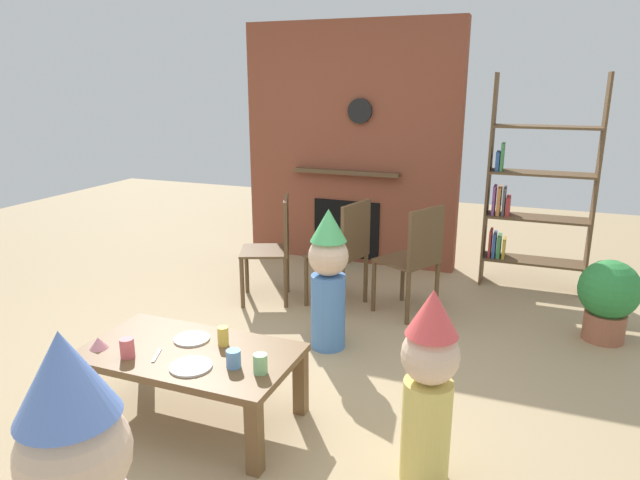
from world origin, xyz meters
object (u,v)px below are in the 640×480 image
Objects in this scene: coffee_table at (190,361)px; paper_plate_front at (191,366)px; paper_cup_far_left at (260,364)px; dining_chair_middle at (346,248)px; bookshelf at (531,195)px; paper_cup_near_right at (223,336)px; dining_chair_right at (416,255)px; paper_cup_near_left at (127,348)px; child_by_the_chairs at (328,276)px; child_in_pink at (429,383)px; birthday_cake_slice at (98,343)px; paper_cup_center at (234,359)px; dining_chair_left at (276,243)px; potted_plant_tall at (608,296)px; paper_plate_rear at (192,339)px.

coffee_table is 0.21m from paper_plate_front.
paper_cup_far_left reaches higher than coffee_table.
dining_chair_middle is at bearing 81.91° from coffee_table.
bookshelf is 3.46m from paper_plate_front.
paper_cup_near_right is 1.89m from dining_chair_right.
dining_chair_right is (-0.80, -1.04, -0.35)m from bookshelf.
paper_cup_near_left is 0.74m from paper_cup_far_left.
child_by_the_chairs is 0.76m from dining_chair_middle.
birthday_cake_slice is at bearing 5.25° from child_in_pink.
paper_cup_near_left is 0.59m from paper_cup_center.
child_in_pink is 2.44m from dining_chair_left.
paper_cup_near_left is at bearing 89.52° from dining_chair_right.
dining_chair_right is (-0.46, 1.91, 0.01)m from child_in_pink.
dining_chair_middle is at bearing 91.60° from paper_cup_center.
dining_chair_right is (0.84, 1.89, 0.15)m from coffee_table.
paper_cup_far_left is at bearing 4.80° from birthday_cake_slice.
potted_plant_tall is at bearing 41.02° from paper_cup_near_right.
paper_cup_center is at bearing 179.03° from paper_cup_far_left.
birthday_cake_slice is 3.42m from potted_plant_tall.
bookshelf is 18.04× the size of paper_cup_near_left.
potted_plant_tall is at bearing -58.82° from bookshelf.
paper_cup_far_left reaches higher than paper_plate_front.
dining_chair_middle reaches higher than paper_cup_near_right.
dining_chair_middle is (0.26, 1.86, 0.15)m from coffee_table.
paper_cup_center is at bearing 5.91° from birthday_cake_slice.
paper_cup_center is 0.16× the size of potted_plant_tall.
coffee_table is at bearing 78.21° from dining_chair_left.
paper_cup_near_left reaches higher than birthday_cake_slice.
paper_plate_front is 0.59m from birthday_cake_slice.
paper_cup_far_left is 0.10× the size of child_by_the_chairs.
child_by_the_chairs reaches higher than dining_chair_middle.
paper_cup_near_right is (0.14, 0.13, 0.11)m from coffee_table.
dining_chair_left is at bearing -113.67° from child_by_the_chairs.
child_in_pink is 2.18m from potted_plant_tall.
paper_cup_near_right is at bearing 100.10° from dining_chair_middle.
paper_plate_front is 2.00m from dining_chair_left.
dining_chair_middle is at bearing 96.12° from paper_cup_far_left.
potted_plant_tall is at bearing -163.29° from dining_chair_middle.
paper_plate_front is (-0.20, -0.08, -0.04)m from paper_cup_center.
paper_cup_near_right is at bearing 83.50° from dining_chair_left.
bookshelf is 20.17× the size of paper_cup_center.
birthday_cake_slice is 1.78m from child_in_pink.
paper_cup_center is 0.10× the size of dining_chair_right.
paper_plate_rear is at bearing -4.93° from child_in_pink.
paper_cup_center reaches higher than paper_plate_front.
dining_chair_left and dining_chair_right have the same top height.
coffee_table is 0.15m from paper_plate_rear.
dining_chair_left is (-0.28, 1.68, 0.09)m from paper_plate_rear.
paper_cup_far_left is 0.11× the size of child_in_pink.
dining_chair_left reaches higher than coffee_table.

